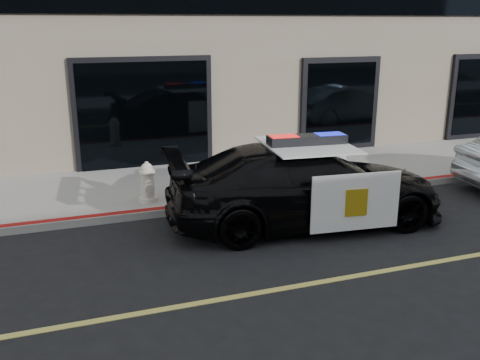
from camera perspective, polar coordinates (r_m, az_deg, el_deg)
name	(u,v)px	position (r m, az deg, el deg)	size (l,w,h in m)	color
ground	(300,286)	(7.93, 6.46, -11.15)	(120.00, 120.00, 0.00)	black
sidewalk_n	(203,182)	(12.48, -4.00, -0.26)	(60.00, 3.50, 0.15)	gray
police_car	(305,184)	(10.02, 7.00, -0.47)	(3.10, 5.60, 1.70)	black
fire_hydrant	(148,183)	(10.96, -9.83, -0.33)	(0.38, 0.52, 0.83)	beige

